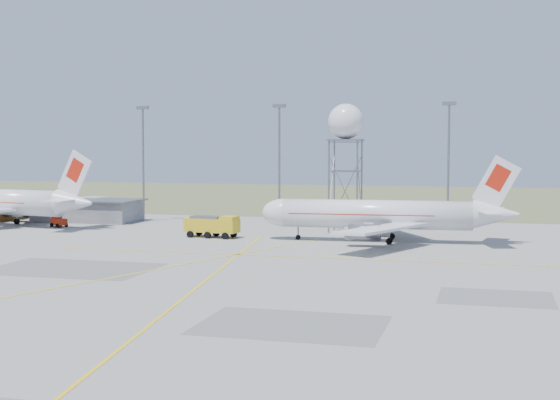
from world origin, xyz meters
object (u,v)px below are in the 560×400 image
(baggage_tug, at_px, (59,223))
(airliner_main, at_px, (381,215))
(fire_truck, at_px, (213,227))
(radar_tower, at_px, (346,160))

(baggage_tug, bearing_deg, airliner_main, 18.27)
(airliner_main, height_order, fire_truck, airliner_main)
(fire_truck, bearing_deg, airliner_main, 10.54)
(radar_tower, relative_size, fire_truck, 2.40)
(radar_tower, relative_size, baggage_tug, 6.77)
(radar_tower, distance_m, baggage_tug, 48.77)
(radar_tower, bearing_deg, baggage_tug, -173.57)
(airliner_main, distance_m, baggage_tug, 54.83)
(airliner_main, relative_size, radar_tower, 1.80)
(airliner_main, relative_size, fire_truck, 4.31)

